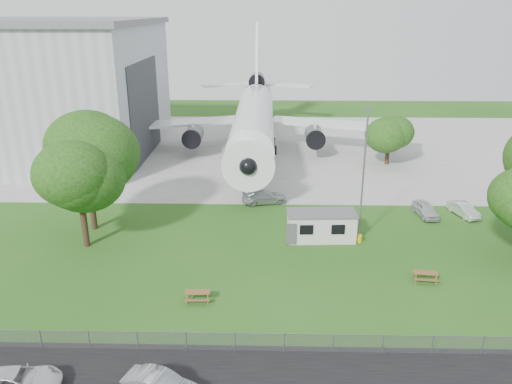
{
  "coord_description": "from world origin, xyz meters",
  "views": [
    {
      "loc": [
        -0.14,
        -34.89,
        19.8
      ],
      "look_at": [
        -1.12,
        8.0,
        4.0
      ],
      "focal_mm": 35.0,
      "sensor_mm": 36.0,
      "label": 1
    }
  ],
  "objects_px": {
    "hangar": "(2,86)",
    "picnic_west": "(198,301)",
    "site_cabin": "(321,226)",
    "picnic_east": "(425,281)",
    "airliner": "(254,117)"
  },
  "relations": [
    {
      "from": "picnic_west",
      "to": "picnic_east",
      "type": "relative_size",
      "value": 1.0
    },
    {
      "from": "picnic_east",
      "to": "picnic_west",
      "type": "bearing_deg",
      "value": -163.18
    },
    {
      "from": "airliner",
      "to": "picnic_east",
      "type": "bearing_deg",
      "value": -68.88
    },
    {
      "from": "airliner",
      "to": "site_cabin",
      "type": "relative_size",
      "value": 7.01
    },
    {
      "from": "hangar",
      "to": "picnic_west",
      "type": "relative_size",
      "value": 23.89
    },
    {
      "from": "airliner",
      "to": "site_cabin",
      "type": "distance_m",
      "value": 30.33
    },
    {
      "from": "hangar",
      "to": "picnic_west",
      "type": "bearing_deg",
      "value": -50.5
    },
    {
      "from": "site_cabin",
      "to": "picnic_east",
      "type": "bearing_deg",
      "value": -45.19
    },
    {
      "from": "hangar",
      "to": "picnic_west",
      "type": "distance_m",
      "value": 52.62
    },
    {
      "from": "airliner",
      "to": "picnic_east",
      "type": "height_order",
      "value": "airliner"
    },
    {
      "from": "hangar",
      "to": "picnic_west",
      "type": "height_order",
      "value": "hangar"
    },
    {
      "from": "airliner",
      "to": "site_cabin",
      "type": "height_order",
      "value": "airliner"
    },
    {
      "from": "site_cabin",
      "to": "picnic_east",
      "type": "xyz_separation_m",
      "value": [
        7.3,
        -7.35,
        -1.31
      ]
    },
    {
      "from": "picnic_west",
      "to": "picnic_east",
      "type": "xyz_separation_m",
      "value": [
        17.19,
        3.19,
        0.0
      ]
    },
    {
      "from": "picnic_west",
      "to": "hangar",
      "type": "bearing_deg",
      "value": 127.85
    }
  ]
}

